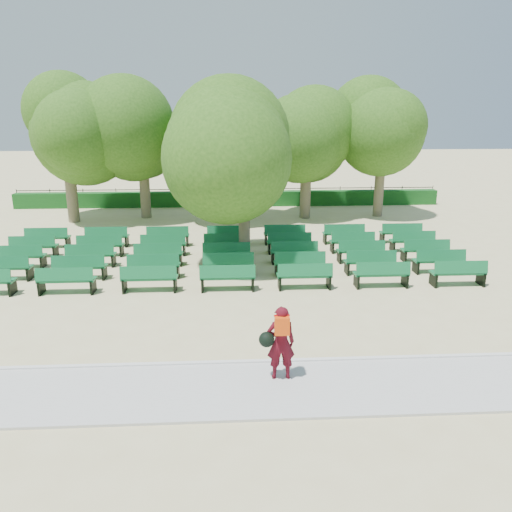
# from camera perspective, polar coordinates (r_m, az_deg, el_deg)

# --- Properties ---
(ground) EXTENTS (120.00, 120.00, 0.00)m
(ground) POSITION_cam_1_polar(r_m,az_deg,el_deg) (17.63, -2.74, -2.57)
(ground) COLOR #C8BB85
(paving) EXTENTS (30.00, 2.20, 0.06)m
(paving) POSITION_cam_1_polar(r_m,az_deg,el_deg) (10.87, -2.29, -15.07)
(paving) COLOR #B8B8B3
(paving) RESTS_ON ground
(curb) EXTENTS (30.00, 0.12, 0.10)m
(curb) POSITION_cam_1_polar(r_m,az_deg,el_deg) (11.86, -2.39, -12.10)
(curb) COLOR silver
(curb) RESTS_ON ground
(hedge) EXTENTS (26.00, 0.70, 0.90)m
(hedge) POSITION_cam_1_polar(r_m,az_deg,el_deg) (31.13, -3.04, 6.55)
(hedge) COLOR #134C18
(hedge) RESTS_ON ground
(fence) EXTENTS (26.00, 0.10, 1.02)m
(fence) POSITION_cam_1_polar(r_m,az_deg,el_deg) (31.60, -3.03, 5.87)
(fence) COLOR black
(fence) RESTS_ON ground
(tree_line) EXTENTS (21.80, 6.80, 7.04)m
(tree_line) POSITION_cam_1_polar(r_m,az_deg,el_deg) (27.29, -2.98, 4.21)
(tree_line) COLOR #335E19
(tree_line) RESTS_ON ground
(bench_array) EXTENTS (1.82, 0.62, 1.14)m
(bench_array) POSITION_cam_1_polar(r_m,az_deg,el_deg) (19.24, -3.32, -0.66)
(bench_array) COLOR #116334
(bench_array) RESTS_ON ground
(tree_among) EXTENTS (4.47, 4.47, 6.12)m
(tree_among) POSITION_cam_1_polar(r_m,az_deg,el_deg) (18.53, -1.39, 11.33)
(tree_among) COLOR brown
(tree_among) RESTS_ON ground
(person) EXTENTS (0.79, 0.47, 1.67)m
(person) POSITION_cam_1_polar(r_m,az_deg,el_deg) (10.85, 2.73, -9.77)
(person) COLOR #480A13
(person) RESTS_ON ground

